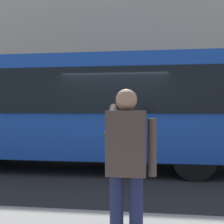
% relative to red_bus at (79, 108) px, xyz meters
% --- Properties ---
extents(ground_plane, '(60.00, 60.00, 0.00)m').
position_rel_red_bus_xyz_m(ground_plane, '(-1.17, 0.42, -1.68)').
color(ground_plane, '#232326').
extents(building_facade_far, '(28.00, 1.55, 12.00)m').
position_rel_red_bus_xyz_m(building_facade_far, '(-1.19, -6.38, 4.30)').
color(building_facade_far, beige).
rests_on(building_facade_far, ground_plane).
extents(red_bus, '(9.05, 2.54, 3.08)m').
position_rel_red_bus_xyz_m(red_bus, '(0.00, 0.00, 0.00)').
color(red_bus, '#1947AD').
rests_on(red_bus, ground_plane).
extents(pedestrian_photographer, '(0.53, 0.52, 1.70)m').
position_rel_red_bus_xyz_m(pedestrian_photographer, '(-1.86, 5.24, -0.54)').
color(pedestrian_photographer, '#1E2347').
rests_on(pedestrian_photographer, sidewalk_curb).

